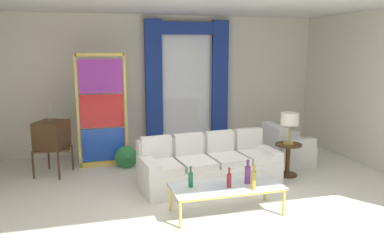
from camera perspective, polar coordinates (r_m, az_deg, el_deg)
ground_plane at (r=6.23m, az=1.52°, el=-11.06°), size 16.00×16.00×0.00m
wall_rear at (r=8.80m, az=-4.30°, el=5.37°), size 8.00×0.12×3.00m
wall_right at (r=8.19m, az=25.59°, el=3.96°), size 0.12×7.00×3.00m
ceiling_slab at (r=6.60m, az=-0.47°, el=16.86°), size 8.00×7.60×0.04m
curtained_window at (r=8.74m, az=-0.69°, el=6.94°), size 2.00×0.17×2.70m
couch_white_long at (r=6.68m, az=2.37°, el=-6.79°), size 2.41×1.14×0.86m
coffee_table at (r=5.51m, az=5.11°, el=-9.86°), size 1.56×0.66×0.41m
bottle_blue_decanter at (r=5.36m, az=9.04°, el=-8.57°), size 0.07×0.07×0.35m
bottle_crystal_tall at (r=5.39m, az=-0.20°, el=-8.61°), size 0.06×0.06×0.30m
bottle_amber_squat at (r=5.40m, az=5.47°, el=-8.69°), size 0.06×0.06×0.28m
bottle_ruby_flask at (r=5.57m, az=8.18°, el=-7.81°), size 0.08×0.08×0.35m
vintage_tv at (r=7.47m, az=-19.94°, el=-2.19°), size 0.70×0.74×1.35m
armchair_white at (r=8.01m, az=13.58°, el=-4.25°), size 0.84×0.84×0.80m
stained_glass_divider at (r=7.65m, az=-13.06°, el=0.98°), size 0.95×0.05×2.20m
peacock_figurine at (r=7.56m, az=-9.56°, el=-5.52°), size 0.44×0.60×0.50m
round_side_table at (r=7.26m, az=13.92°, el=-5.25°), size 0.48×0.48×0.59m
table_lamp_brass at (r=7.11m, az=14.16°, el=-0.03°), size 0.32×0.32×0.57m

